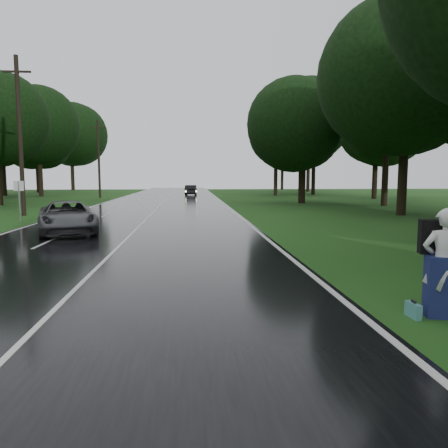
# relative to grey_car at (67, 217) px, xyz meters

# --- Properties ---
(ground) EXTENTS (160.00, 160.00, 0.00)m
(ground) POSITION_rel_grey_car_xyz_m (2.97, -11.07, -0.77)
(ground) COLOR #1E4B16
(ground) RESTS_ON ground
(road) EXTENTS (12.00, 140.00, 0.04)m
(road) POSITION_rel_grey_car_xyz_m (2.97, 8.93, -0.75)
(road) COLOR black
(road) RESTS_ON ground
(lane_center) EXTENTS (0.12, 140.00, 0.01)m
(lane_center) POSITION_rel_grey_car_xyz_m (2.97, 8.93, -0.73)
(lane_center) COLOR silver
(lane_center) RESTS_ON road
(grey_car) EXTENTS (3.92, 5.74, 1.46)m
(grey_car) POSITION_rel_grey_car_xyz_m (0.00, 0.00, 0.00)
(grey_car) COLOR #505155
(grey_car) RESTS_ON road
(far_car) EXTENTS (1.73, 4.35, 1.41)m
(far_car) POSITION_rel_grey_car_xyz_m (5.72, 39.05, -0.03)
(far_car) COLOR black
(far_car) RESTS_ON road
(hitchhiker) EXTENTS (0.83, 0.78, 2.04)m
(hitchhiker) POSITION_rel_grey_car_xyz_m (10.25, -12.37, 0.18)
(hitchhiker) COLOR silver
(hitchhiker) RESTS_ON ground
(suitcase) EXTENTS (0.15, 0.40, 0.28)m
(suitcase) POSITION_rel_grey_car_xyz_m (9.71, -12.41, -0.63)
(suitcase) COLOR teal
(suitcase) RESTS_ON ground
(utility_pole_mid) EXTENTS (1.80, 0.28, 10.42)m
(utility_pole_mid) POSITION_rel_grey_car_xyz_m (-5.53, 9.59, -0.77)
(utility_pole_mid) COLOR black
(utility_pole_mid) RESTS_ON ground
(utility_pole_far) EXTENTS (1.80, 0.28, 9.47)m
(utility_pole_far) POSITION_rel_grey_car_xyz_m (-5.53, 33.83, -0.77)
(utility_pole_far) COLOR black
(utility_pole_far) RESTS_ON ground
(road_sign_b) EXTENTS (0.57, 0.10, 2.36)m
(road_sign_b) POSITION_rel_grey_car_xyz_m (-4.23, 5.59, -0.77)
(road_sign_b) COLOR white
(road_sign_b) RESTS_ON ground
(tree_left_e) EXTENTS (8.94, 8.94, 13.97)m
(tree_left_e) POSITION_rel_grey_car_xyz_m (-11.95, 20.88, -0.77)
(tree_left_e) COLOR black
(tree_left_e) RESTS_ON ground
(tree_left_f) EXTENTS (10.35, 10.35, 16.17)m
(tree_left_f) POSITION_rel_grey_car_xyz_m (-14.12, 38.37, -0.77)
(tree_left_f) COLOR black
(tree_left_f) RESTS_ON ground
(tree_right_d) EXTENTS (9.90, 9.90, 15.46)m
(tree_right_d) POSITION_rel_grey_car_xyz_m (19.96, 8.03, -0.77)
(tree_right_d) COLOR black
(tree_right_d) RESTS_ON ground
(tree_right_e) EXTENTS (7.97, 7.97, 12.46)m
(tree_right_e) POSITION_rel_grey_car_xyz_m (16.63, 21.53, -0.77)
(tree_right_e) COLOR black
(tree_right_e) RESTS_ON ground
(tree_right_f) EXTENTS (9.83, 9.83, 15.35)m
(tree_right_f) POSITION_rel_grey_car_xyz_m (17.44, 38.50, -0.77)
(tree_right_f) COLOR black
(tree_right_f) RESTS_ON ground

